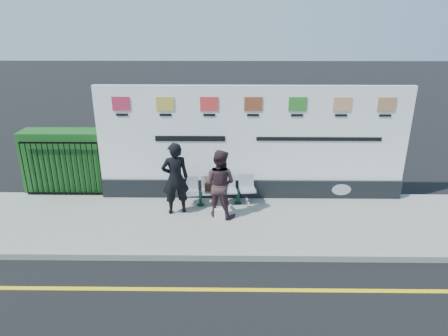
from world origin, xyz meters
name	(u,v)px	position (x,y,z in m)	size (l,w,h in m)	color
ground	(234,290)	(0.00, 0.00, 0.00)	(80.00, 80.00, 0.00)	black
pavement	(233,222)	(0.00, 2.50, 0.06)	(14.00, 3.00, 0.12)	gray
kerb	(233,256)	(0.00, 1.00, 0.07)	(14.00, 0.18, 0.14)	gray
yellow_line	(234,290)	(0.00, 0.00, 0.00)	(14.00, 0.10, 0.01)	yellow
billboard	(252,151)	(0.50, 3.85, 1.42)	(8.00, 0.30, 3.00)	black
hedge	(68,160)	(-4.58, 4.30, 0.97)	(2.35, 0.70, 1.70)	#18501A
railing	(62,169)	(-4.58, 3.85, 0.89)	(2.05, 0.06, 1.54)	black
bench	(219,197)	(-0.35, 3.33, 0.32)	(1.87, 0.50, 0.40)	silver
woman_left	(175,178)	(-1.40, 2.88, 1.03)	(0.66, 0.43, 1.82)	black
woman_right	(220,183)	(-0.32, 2.73, 0.96)	(0.82, 0.64, 1.69)	#382528
handbag_brown	(210,187)	(-0.59, 3.30, 0.62)	(0.26, 0.11, 0.21)	#311C0D
carrier_bag_white	(220,214)	(-0.31, 2.53, 0.25)	(0.26, 0.16, 0.26)	silver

